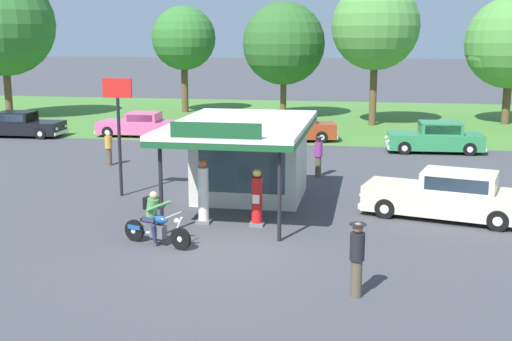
# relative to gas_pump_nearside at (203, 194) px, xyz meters

# --- Properties ---
(ground_plane) EXTENTS (300.00, 300.00, 0.00)m
(ground_plane) POSITION_rel_gas_pump_nearside_xyz_m (1.21, -2.33, -0.95)
(ground_plane) COLOR #424247
(grass_verge_strip) EXTENTS (120.00, 24.00, 0.01)m
(grass_verge_strip) POSITION_rel_gas_pump_nearside_xyz_m (1.21, 27.67, -0.95)
(grass_verge_strip) COLOR #477A33
(grass_verge_strip) RESTS_ON ground
(service_station_kiosk) EXTENTS (4.47, 7.39, 3.49)m
(service_station_kiosk) POSITION_rel_gas_pump_nearside_xyz_m (0.87, 3.15, 0.82)
(service_station_kiosk) COLOR beige
(service_station_kiosk) RESTS_ON ground
(gas_pump_nearside) EXTENTS (0.44, 0.44, 2.08)m
(gas_pump_nearside) POSITION_rel_gas_pump_nearside_xyz_m (0.00, 0.00, 0.00)
(gas_pump_nearside) COLOR slate
(gas_pump_nearside) RESTS_ON ground
(gas_pump_offside) EXTENTS (0.44, 0.44, 1.82)m
(gas_pump_offside) POSITION_rel_gas_pump_nearside_xyz_m (1.73, -0.00, -0.13)
(gas_pump_offside) COLOR slate
(gas_pump_offside) RESTS_ON ground
(motorcycle_with_rider) EXTENTS (2.19, 0.94, 1.58)m
(motorcycle_with_rider) POSITION_rel_gas_pump_nearside_xyz_m (-0.77, -2.45, -0.30)
(motorcycle_with_rider) COLOR black
(motorcycle_with_rider) RESTS_ON ground
(featured_classic_sedan) EXTENTS (5.57, 3.00, 1.59)m
(featured_classic_sedan) POSITION_rel_gas_pump_nearside_xyz_m (7.70, 1.93, -0.22)
(featured_classic_sedan) COLOR beige
(featured_classic_sedan) RESTS_ON ground
(parked_car_back_row_right) EXTENTS (5.59, 2.72, 1.62)m
(parked_car_back_row_right) POSITION_rel_gas_pump_nearside_xyz_m (0.62, 16.96, -0.21)
(parked_car_back_row_right) COLOR #993819
(parked_car_back_row_right) RESTS_ON ground
(parked_car_back_row_far_left) EXTENTS (4.95, 2.18, 1.41)m
(parked_car_back_row_far_left) POSITION_rel_gas_pump_nearside_xyz_m (-8.37, 17.19, -0.31)
(parked_car_back_row_far_left) COLOR #E55993
(parked_car_back_row_far_left) RESTS_ON ground
(parked_car_back_row_left) EXTENTS (5.33, 2.16, 1.47)m
(parked_car_back_row_left) POSITION_rel_gas_pump_nearside_xyz_m (-15.30, 15.77, -0.29)
(parked_car_back_row_left) COLOR black
(parked_car_back_row_left) RESTS_ON ground
(parked_car_second_row_spare) EXTENTS (4.98, 2.25, 1.55)m
(parked_car_second_row_spare) POSITION_rel_gas_pump_nearside_xyz_m (8.41, 14.66, -0.24)
(parked_car_second_row_spare) COLOR #2D844C
(parked_car_second_row_spare) RESTS_ON ground
(bystander_strolling_foreground) EXTENTS (0.39, 0.39, 1.77)m
(bystander_strolling_foreground) POSITION_rel_gas_pump_nearside_xyz_m (4.98, -5.29, 0.01)
(bystander_strolling_foreground) COLOR brown
(bystander_strolling_foreground) RESTS_ON ground
(bystander_admiring_sedan) EXTENTS (0.38, 0.38, 1.72)m
(bystander_admiring_sedan) POSITION_rel_gas_pump_nearside_xyz_m (3.01, 7.65, -0.03)
(bystander_admiring_sedan) COLOR brown
(bystander_admiring_sedan) RESTS_ON ground
(bystander_leaning_by_kiosk) EXTENTS (0.34, 0.34, 1.56)m
(bystander_leaning_by_kiosk) POSITION_rel_gas_pump_nearside_xyz_m (-6.67, 8.43, -0.14)
(bystander_leaning_by_kiosk) COLOR brown
(bystander_leaning_by_kiosk) RESTS_ON ground
(tree_oak_centre) EXTENTS (4.83, 4.83, 8.05)m
(tree_oak_centre) POSITION_rel_gas_pump_nearside_xyz_m (-9.13, 29.48, 4.64)
(tree_oak_centre) COLOR brown
(tree_oak_centre) RESTS_ON ground
(tree_oak_left) EXTENTS (7.19, 7.19, 10.18)m
(tree_oak_left) POSITION_rel_gas_pump_nearside_xyz_m (-20.53, 23.69, 5.62)
(tree_oak_left) COLOR brown
(tree_oak_left) RESTS_ON ground
(tree_oak_far_right) EXTENTS (5.66, 5.66, 9.27)m
(tree_oak_far_right) POSITION_rel_gas_pump_nearside_xyz_m (5.31, 24.31, 5.35)
(tree_oak_far_right) COLOR brown
(tree_oak_far_right) RESTS_ON ground
(tree_oak_distant_spare) EXTENTS (5.99, 5.99, 8.36)m
(tree_oak_distant_spare) POSITION_rel_gas_pump_nearside_xyz_m (13.78, 26.48, 4.28)
(tree_oak_distant_spare) COLOR brown
(tree_oak_distant_spare) RESTS_ON ground
(tree_oak_far_left) EXTENTS (5.85, 5.85, 8.20)m
(tree_oak_far_left) POSITION_rel_gas_pump_nearside_xyz_m (-1.20, 27.51, 4.31)
(tree_oak_far_left) COLOR brown
(tree_oak_far_left) RESTS_ON ground
(roadside_pole_sign) EXTENTS (1.10, 0.12, 4.36)m
(roadside_pole_sign) POSITION_rel_gas_pump_nearside_xyz_m (-3.94, 2.98, 2.05)
(roadside_pole_sign) COLOR black
(roadside_pole_sign) RESTS_ON ground
(spare_tire_stack) EXTENTS (0.60, 0.60, 0.36)m
(spare_tire_stack) POSITION_rel_gas_pump_nearside_xyz_m (-2.26, 1.46, -0.77)
(spare_tire_stack) COLOR black
(spare_tire_stack) RESTS_ON ground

